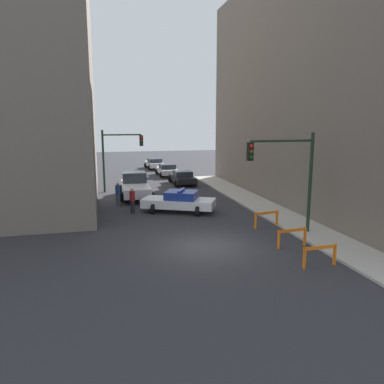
{
  "coord_description": "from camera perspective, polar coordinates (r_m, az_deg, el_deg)",
  "views": [
    {
      "loc": [
        -4.69,
        -16.41,
        5.84
      ],
      "look_at": [
        1.31,
        7.85,
        1.16
      ],
      "focal_mm": 35.0,
      "sensor_mm": 36.0,
      "label": 1
    }
  ],
  "objects": [
    {
      "name": "ground_plane",
      "position": [
        18.04,
        1.97,
        -8.3
      ],
      "size": [
        120.0,
        120.0,
        0.0
      ],
      "primitive_type": "plane",
      "color": "#2D2D33"
    },
    {
      "name": "sidewalk_right",
      "position": [
        20.52,
        18.98,
        -6.35
      ],
      "size": [
        2.4,
        44.0,
        0.12
      ],
      "color": "#B2ADA3",
      "rests_on": "ground_plane"
    },
    {
      "name": "building_right",
      "position": [
        30.49,
        23.38,
        14.66
      ],
      "size": [
        12.0,
        28.0,
        16.89
      ],
      "color": "#6B6056",
      "rests_on": "ground_plane"
    },
    {
      "name": "traffic_light_near",
      "position": [
        19.72,
        14.78,
        3.52
      ],
      "size": [
        3.64,
        0.35,
        5.2
      ],
      "color": "black",
      "rests_on": "sidewalk_right"
    },
    {
      "name": "traffic_light_far",
      "position": [
        32.18,
        -11.44,
        6.04
      ],
      "size": [
        3.44,
        0.35,
        5.2
      ],
      "color": "black",
      "rests_on": "ground_plane"
    },
    {
      "name": "police_car",
      "position": [
        24.59,
        -1.96,
        -1.41
      ],
      "size": [
        5.04,
        3.72,
        1.52
      ],
      "rotation": [
        0.0,
        0.0,
        1.12
      ],
      "color": "white",
      "rests_on": "ground_plane"
    },
    {
      "name": "white_truck",
      "position": [
        29.7,
        -8.67,
        0.92
      ],
      "size": [
        2.72,
        5.44,
        1.9
      ],
      "rotation": [
        0.0,
        0.0,
        -0.02
      ],
      "color": "silver",
      "rests_on": "ground_plane"
    },
    {
      "name": "parked_car_near",
      "position": [
        35.56,
        -1.47,
        2.25
      ],
      "size": [
        2.3,
        4.31,
        1.31
      ],
      "rotation": [
        0.0,
        0.0,
        0.01
      ],
      "color": "black",
      "rests_on": "ground_plane"
    },
    {
      "name": "parked_car_mid",
      "position": [
        41.37,
        -3.8,
        3.41
      ],
      "size": [
        2.35,
        4.35,
        1.31
      ],
      "rotation": [
        0.0,
        0.0,
        0.03
      ],
      "color": "silver",
      "rests_on": "ground_plane"
    },
    {
      "name": "parked_car_far",
      "position": [
        47.92,
        -5.73,
        4.36
      ],
      "size": [
        2.43,
        4.39,
        1.31
      ],
      "rotation": [
        0.0,
        0.0,
        0.05
      ],
      "color": "silver",
      "rests_on": "ground_plane"
    },
    {
      "name": "pedestrian_crossing",
      "position": [
        24.51,
        -9.08,
        -1.25
      ],
      "size": [
        0.4,
        0.4,
        1.66
      ],
      "rotation": [
        0.0,
        0.0,
        4.58
      ],
      "color": "black",
      "rests_on": "ground_plane"
    },
    {
      "name": "pedestrian_corner",
      "position": [
        27.05,
        -11.22,
        -0.21
      ],
      "size": [
        0.47,
        0.47,
        1.66
      ],
      "rotation": [
        0.0,
        0.0,
        1.96
      ],
      "color": "#474C66",
      "rests_on": "ground_plane"
    },
    {
      "name": "barrier_front",
      "position": [
        16.28,
        18.92,
        -8.72
      ],
      "size": [
        1.6,
        0.24,
        0.9
      ],
      "rotation": [
        0.0,
        0.0,
        0.06
      ],
      "color": "orange",
      "rests_on": "ground_plane"
    },
    {
      "name": "barrier_mid",
      "position": [
        18.37,
        15.01,
        -6.3
      ],
      "size": [
        1.6,
        0.3,
        0.9
      ],
      "rotation": [
        0.0,
        0.0,
        0.09
      ],
      "color": "orange",
      "rests_on": "ground_plane"
    },
    {
      "name": "barrier_back",
      "position": [
        21.46,
        11.28,
        -3.7
      ],
      "size": [
        1.58,
        0.42,
        0.9
      ],
      "rotation": [
        0.0,
        0.0,
        0.18
      ],
      "color": "orange",
      "rests_on": "ground_plane"
    }
  ]
}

